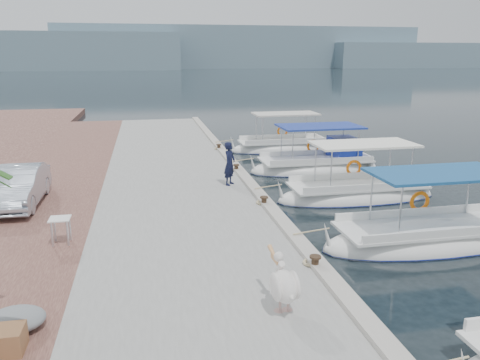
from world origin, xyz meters
name	(u,v)px	position (x,y,z in m)	size (l,w,h in m)	color
ground	(286,234)	(0.00, 0.00, 0.00)	(400.00, 400.00, 0.00)	black
concrete_quay	(179,189)	(-3.00, 5.00, 0.25)	(6.00, 40.00, 0.50)	gray
quay_curb	(246,178)	(-0.22, 5.00, 0.56)	(0.44, 40.00, 0.12)	#A8A195
cobblestone_strip	(49,196)	(-8.00, 5.00, 0.25)	(4.00, 40.00, 0.50)	brown
distant_hills	(219,51)	(29.61, 201.49, 7.61)	(330.00, 60.00, 18.00)	slate
fishing_caique_b	(428,240)	(3.95, -1.61, 0.12)	(6.72, 2.29, 2.83)	white
fishing_caique_c	(357,195)	(3.87, 3.15, 0.13)	(6.55, 2.21, 2.83)	white
fishing_caique_d	(317,167)	(3.98, 7.91, 0.20)	(6.58, 2.51, 2.83)	white
fishing_caique_e	(282,148)	(3.73, 13.11, 0.13)	(6.27, 2.14, 2.83)	white
mooring_bollards	(264,200)	(-0.35, 1.50, 0.69)	(0.28, 20.28, 0.33)	black
pelican	(284,284)	(-1.65, -5.21, 1.08)	(0.53, 1.45, 1.13)	tan
fisherman	(230,164)	(-1.02, 4.42, 1.36)	(0.63, 0.41, 1.72)	black
parked_car	(19,186)	(-8.58, 3.26, 1.16)	(1.40, 4.03, 1.33)	#ABB5C3
wooden_crate	(8,340)	(-6.74, -5.57, 0.72)	(0.55, 0.55, 0.44)	brown
tarp_bundle	(15,320)	(-6.79, -4.86, 0.70)	(1.10, 0.90, 0.40)	slate
folding_table	(60,225)	(-6.62, -0.63, 1.02)	(0.55, 0.55, 0.73)	silver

